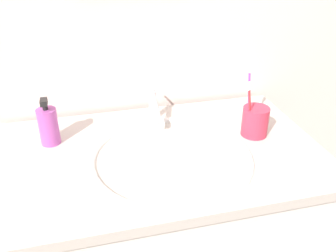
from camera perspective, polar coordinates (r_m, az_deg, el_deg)
tiled_wall_back at (r=1.28m, az=-5.21°, el=17.70°), size 2.18×0.04×2.40m
vanity_counter at (r=1.38m, az=-1.28°, el=-18.88°), size 0.98×0.59×0.85m
sink_basin at (r=1.09m, az=0.38°, el=-6.81°), size 0.48×0.48×0.12m
faucet at (r=1.23m, az=-2.22°, el=3.13°), size 0.02×0.15×0.12m
toothbrush_cup at (r=1.19m, az=13.31°, el=0.70°), size 0.08×0.08×0.09m
toothbrush_purple at (r=1.20m, az=12.41°, el=4.85°), size 0.01×0.06×0.20m
toothbrush_red at (r=1.15m, az=12.53°, el=3.06°), size 0.04×0.02×0.18m
soap_dispenser at (r=1.17m, az=-18.00°, el=0.06°), size 0.06×0.06×0.15m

